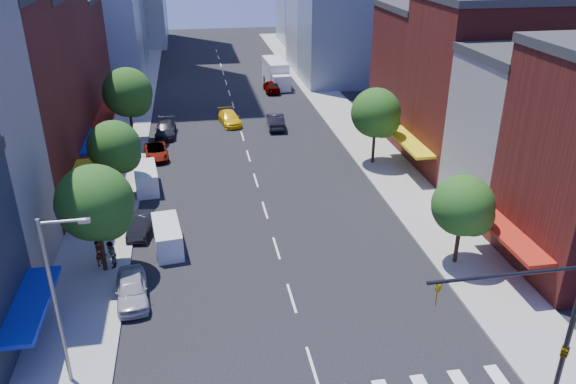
{
  "coord_description": "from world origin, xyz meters",
  "views": [
    {
      "loc": [
        -5.09,
        -21.72,
        20.37
      ],
      "look_at": [
        0.57,
        10.55,
        5.0
      ],
      "focal_mm": 35.0,
      "sensor_mm": 36.0,
      "label": 1
    }
  ],
  "objects_px": {
    "cargo_van_near": "(168,237)",
    "parked_car_rear": "(166,129)",
    "traffic_car_far": "(272,86)",
    "pedestrian_far": "(111,255)",
    "parked_car_third": "(156,152)",
    "box_truck": "(276,74)",
    "parked_car_second": "(141,225)",
    "taxi": "(230,118)",
    "cargo_van_far": "(146,179)",
    "pedestrian_near": "(99,253)",
    "traffic_car_oncoming": "(276,121)",
    "parked_car_front": "(132,289)"
  },
  "relations": [
    {
      "from": "parked_car_third",
      "to": "taxi",
      "type": "relative_size",
      "value": 0.93
    },
    {
      "from": "parked_car_third",
      "to": "parked_car_rear",
      "type": "distance_m",
      "value": 6.55
    },
    {
      "from": "parked_car_third",
      "to": "cargo_van_near",
      "type": "relative_size",
      "value": 1.01
    },
    {
      "from": "cargo_van_far",
      "to": "traffic_car_far",
      "type": "distance_m",
      "value": 33.51
    },
    {
      "from": "cargo_van_far",
      "to": "traffic_car_far",
      "type": "relative_size",
      "value": 1.01
    },
    {
      "from": "parked_car_rear",
      "to": "traffic_car_oncoming",
      "type": "xyz_separation_m",
      "value": [
        12.17,
        0.65,
        0.08
      ]
    },
    {
      "from": "cargo_van_far",
      "to": "pedestrian_near",
      "type": "xyz_separation_m",
      "value": [
        -2.4,
        -12.08,
        0.08
      ]
    },
    {
      "from": "parked_car_front",
      "to": "traffic_car_oncoming",
      "type": "xyz_separation_m",
      "value": [
        13.51,
        30.73,
        0.04
      ]
    },
    {
      "from": "traffic_car_oncoming",
      "to": "box_truck",
      "type": "distance_m",
      "value": 19.09
    },
    {
      "from": "pedestrian_near",
      "to": "cargo_van_near",
      "type": "bearing_deg",
      "value": -48.77
    },
    {
      "from": "parked_car_rear",
      "to": "box_truck",
      "type": "xyz_separation_m",
      "value": [
        15.14,
        19.49,
        0.92
      ]
    },
    {
      "from": "parked_car_third",
      "to": "box_truck",
      "type": "distance_m",
      "value": 30.5
    },
    {
      "from": "traffic_car_oncoming",
      "to": "traffic_car_far",
      "type": "relative_size",
      "value": 1.05
    },
    {
      "from": "pedestrian_far",
      "to": "cargo_van_near",
      "type": "bearing_deg",
      "value": 118.2
    },
    {
      "from": "taxi",
      "to": "parked_car_rear",
      "type": "bearing_deg",
      "value": -166.06
    },
    {
      "from": "cargo_van_near",
      "to": "pedestrian_near",
      "type": "xyz_separation_m",
      "value": [
        -4.4,
        -1.57,
        0.12
      ]
    },
    {
      "from": "parked_car_rear",
      "to": "taxi",
      "type": "distance_m",
      "value": 7.71
    },
    {
      "from": "parked_car_rear",
      "to": "pedestrian_far",
      "type": "xyz_separation_m",
      "value": [
        -2.92,
        -26.31,
        0.34
      ]
    },
    {
      "from": "cargo_van_far",
      "to": "pedestrian_far",
      "type": "relative_size",
      "value": 2.55
    },
    {
      "from": "pedestrian_far",
      "to": "traffic_car_far",
      "type": "bearing_deg",
      "value": 157.67
    },
    {
      "from": "parked_car_third",
      "to": "traffic_car_far",
      "type": "distance_m",
      "value": 26.91
    },
    {
      "from": "cargo_van_near",
      "to": "parked_car_second",
      "type": "bearing_deg",
      "value": 120.37
    },
    {
      "from": "taxi",
      "to": "traffic_car_far",
      "type": "xyz_separation_m",
      "value": [
        6.81,
        13.13,
        0.09
      ]
    },
    {
      "from": "parked_car_front",
      "to": "cargo_van_near",
      "type": "distance_m",
      "value": 6.09
    },
    {
      "from": "parked_car_rear",
      "to": "cargo_van_near",
      "type": "xyz_separation_m",
      "value": [
        0.68,
        -24.33,
        0.19
      ]
    },
    {
      "from": "parked_car_front",
      "to": "taxi",
      "type": "relative_size",
      "value": 0.92
    },
    {
      "from": "box_truck",
      "to": "cargo_van_near",
      "type": "bearing_deg",
      "value": -110.74
    },
    {
      "from": "box_truck",
      "to": "parked_car_second",
      "type": "bearing_deg",
      "value": -114.3
    },
    {
      "from": "cargo_van_near",
      "to": "taxi",
      "type": "xyz_separation_m",
      "value": [
        6.49,
        27.19,
        -0.21
      ]
    },
    {
      "from": "parked_car_second",
      "to": "traffic_car_far",
      "type": "relative_size",
      "value": 0.85
    },
    {
      "from": "parked_car_second",
      "to": "pedestrian_far",
      "type": "distance_m",
      "value": 4.93
    },
    {
      "from": "parked_car_front",
      "to": "traffic_car_far",
      "type": "bearing_deg",
      "value": 65.73
    },
    {
      "from": "pedestrian_far",
      "to": "taxi",
      "type": "bearing_deg",
      "value": 160.37
    },
    {
      "from": "pedestrian_near",
      "to": "parked_car_rear",
      "type": "bearing_deg",
      "value": 13.46
    },
    {
      "from": "traffic_car_far",
      "to": "pedestrian_far",
      "type": "xyz_separation_m",
      "value": [
        -16.9,
        -42.3,
        0.28
      ]
    },
    {
      "from": "cargo_van_near",
      "to": "traffic_car_oncoming",
      "type": "distance_m",
      "value": 27.5
    },
    {
      "from": "traffic_car_oncoming",
      "to": "pedestrian_far",
      "type": "bearing_deg",
      "value": 64.43
    },
    {
      "from": "traffic_car_far",
      "to": "parked_car_front",
      "type": "bearing_deg",
      "value": 71.88
    },
    {
      "from": "taxi",
      "to": "parked_car_front",
      "type": "bearing_deg",
      "value": -112.32
    },
    {
      "from": "taxi",
      "to": "parked_car_third",
      "type": "bearing_deg",
      "value": -138.16
    },
    {
      "from": "taxi",
      "to": "traffic_car_far",
      "type": "relative_size",
      "value": 1.05
    },
    {
      "from": "pedestrian_near",
      "to": "pedestrian_far",
      "type": "distance_m",
      "value": 0.9
    },
    {
      "from": "cargo_van_near",
      "to": "cargo_van_far",
      "type": "xyz_separation_m",
      "value": [
        -2.0,
        10.52,
        0.04
      ]
    },
    {
      "from": "cargo_van_near",
      "to": "parked_car_third",
      "type": "bearing_deg",
      "value": 88.02
    },
    {
      "from": "cargo_van_near",
      "to": "box_truck",
      "type": "bearing_deg",
      "value": 65.08
    },
    {
      "from": "cargo_van_near",
      "to": "parked_car_rear",
      "type": "bearing_deg",
      "value": 84.94
    },
    {
      "from": "parked_car_second",
      "to": "cargo_van_far",
      "type": "xyz_separation_m",
      "value": [
        0.01,
        7.84,
        0.3
      ]
    },
    {
      "from": "cargo_van_far",
      "to": "traffic_car_oncoming",
      "type": "height_order",
      "value": "cargo_van_far"
    },
    {
      "from": "cargo_van_near",
      "to": "pedestrian_far",
      "type": "xyz_separation_m",
      "value": [
        -3.6,
        -1.98,
        0.16
      ]
    },
    {
      "from": "parked_car_third",
      "to": "box_truck",
      "type": "height_order",
      "value": "box_truck"
    }
  ]
}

